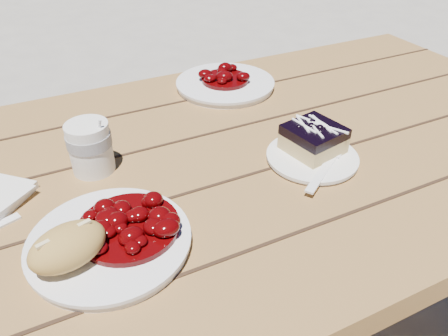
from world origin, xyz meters
name	(u,v)px	position (x,y,z in m)	size (l,w,h in m)	color
picnic_table	(125,251)	(0.00, 0.00, 0.59)	(2.00, 1.55, 0.75)	brown
main_plate	(110,243)	(-0.04, -0.15, 0.76)	(0.23, 0.23, 0.02)	white
goulash_stew	(127,219)	(-0.01, -0.14, 0.79)	(0.15, 0.15, 0.04)	#490204
bread_roll	(68,247)	(-0.09, -0.17, 0.79)	(0.10, 0.07, 0.05)	#B79046
dessert_plate	(312,158)	(0.35, -0.09, 0.76)	(0.16, 0.16, 0.01)	white
blueberry_cake	(314,138)	(0.36, -0.07, 0.79)	(0.11, 0.11, 0.05)	tan
fork_dessert	(322,173)	(0.33, -0.14, 0.76)	(0.03, 0.16, 0.01)	white
coffee_cup	(90,148)	(-0.02, 0.06, 0.80)	(0.07, 0.07, 0.09)	white
second_plate	(225,84)	(0.35, 0.27, 0.76)	(0.23, 0.23, 0.02)	white
second_stew	(225,73)	(0.35, 0.27, 0.79)	(0.11, 0.11, 0.04)	#490204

